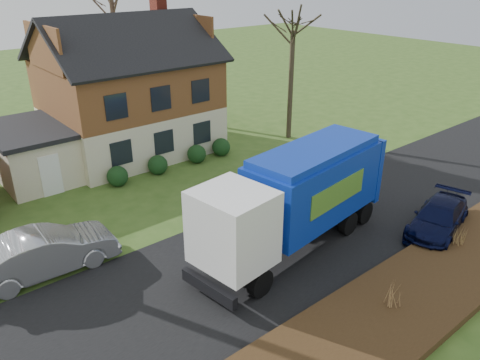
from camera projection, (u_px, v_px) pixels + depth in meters
ground at (258, 257)px, 18.43m from camera, size 120.00×120.00×0.00m
road at (258, 257)px, 18.43m from camera, size 80.00×7.00×0.02m
mulch_verge at (370, 327)px, 14.65m from camera, size 80.00×3.50×0.30m
main_house at (121, 87)px, 27.37m from camera, size 12.95×8.95×9.26m
garbage_truck at (298, 194)px, 18.30m from camera, size 9.66×3.67×4.04m
silver_sedan at (45, 252)px, 17.25m from camera, size 5.23×2.00×1.70m
navy_wagon at (438, 218)px, 19.98m from camera, size 4.78×2.87×1.30m
tree_front_east at (294, 11)px, 28.10m from camera, size 3.54×3.54×9.84m
grass_clump_mid at (393, 295)px, 15.19m from camera, size 0.32×0.26×0.88m
grass_clump_east at (460, 235)px, 18.59m from camera, size 0.34×0.28×0.85m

